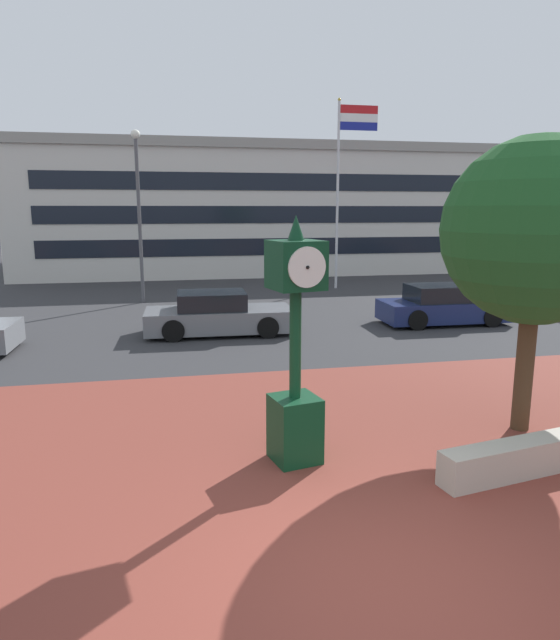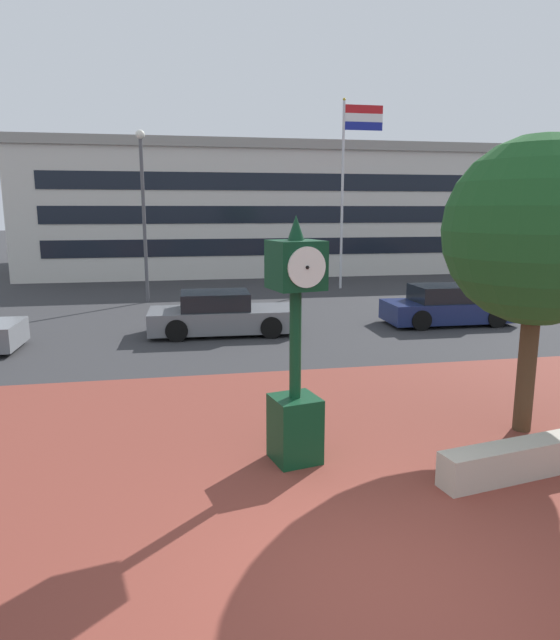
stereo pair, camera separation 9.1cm
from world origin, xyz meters
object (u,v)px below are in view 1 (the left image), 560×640
at_px(street_clock, 295,355).
at_px(plaza_tree, 541,235).
at_px(civic_building, 280,209).
at_px(car_street_near, 442,306).
at_px(car_street_distant, 217,315).
at_px(street_lamp_post, 138,199).
at_px(flagpole_primary, 343,175).

distance_m(street_clock, plaza_tree, 4.57).
relative_size(street_clock, civic_building, 0.11).
relative_size(plaza_tree, car_street_near, 1.18).
height_order(car_street_distant, street_lamp_post, street_lamp_post).
height_order(car_street_near, civic_building, civic_building).
height_order(plaza_tree, street_lamp_post, street_lamp_post).
bearing_deg(street_clock, street_lamp_post, 88.11).
xyz_separation_m(street_clock, car_street_near, (7.00, 9.01, -1.07)).
xyz_separation_m(civic_building, street_lamp_post, (-8.50, -14.50, 0.42)).
bearing_deg(flagpole_primary, street_lamp_post, -164.64).
distance_m(car_street_near, civic_building, 21.02).
xyz_separation_m(car_street_near, flagpole_primary, (-0.72, 8.75, 4.68)).
bearing_deg(street_clock, civic_building, 66.85).
bearing_deg(civic_building, plaza_tree, -92.88).
xyz_separation_m(street_clock, flagpole_primary, (6.28, 17.76, 3.61)).
distance_m(street_clock, civic_building, 30.37).
height_order(plaza_tree, flagpole_primary, flagpole_primary).
xyz_separation_m(flagpole_primary, street_lamp_post, (-9.09, -2.50, -1.17)).
bearing_deg(street_clock, flagpole_primary, 58.22).
height_order(plaza_tree, car_street_near, plaza_tree).
bearing_deg(flagpole_primary, civic_building, 92.78).
bearing_deg(car_street_near, civic_building, -175.72).
height_order(car_street_near, car_street_distant, same).
bearing_deg(plaza_tree, civic_building, 87.12).
bearing_deg(street_lamp_post, car_street_distant, -68.97).
height_order(flagpole_primary, civic_building, flagpole_primary).
distance_m(street_clock, flagpole_primary, 19.18).
xyz_separation_m(flagpole_primary, civic_building, (-0.58, 12.00, -1.59)).
bearing_deg(car_street_near, flagpole_primary, -174.63).
bearing_deg(plaza_tree, car_street_near, 71.90).
relative_size(street_clock, car_street_distant, 0.82).
bearing_deg(civic_building, car_street_near, -86.42).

